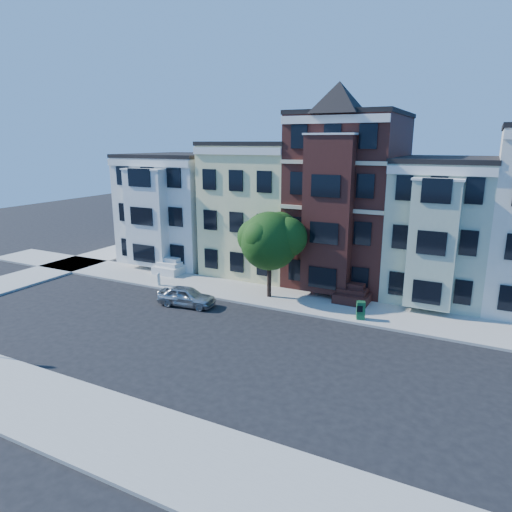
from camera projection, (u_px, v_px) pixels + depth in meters
The scene contains 11 objects.
ground at pixel (262, 356), 22.56m from camera, with size 120.00×120.00×0.00m, color black.
far_sidewalk at pixel (317, 304), 29.45m from camera, with size 60.00×4.00×0.15m, color #9E9B93.
near_sidewalk at pixel (158, 448), 15.62m from camera, with size 60.00×4.00×0.15m, color #9E9B93.
house_white at pixel (183, 209), 40.60m from camera, with size 8.00×9.00×9.00m, color silver.
house_yellow at pixel (264, 209), 36.95m from camera, with size 7.00×9.00×10.00m, color #F0E49C.
house_brown at pixel (349, 201), 33.62m from camera, with size 7.00×9.00×12.00m, color #3A1713.
house_green at pixel (441, 229), 31.12m from camera, with size 6.00×9.00×9.00m, color #A8B79C.
street_tree at pixel (269, 245), 29.90m from camera, with size 6.10×6.10×7.10m, color #1B4B10, non-canonical shape.
parked_car at pixel (186, 296), 29.27m from camera, with size 1.52×3.77×1.29m, color #A1A6AA.
newspaper_box at pixel (361, 310), 26.72m from camera, with size 0.48×0.43×1.06m, color #195931.
fire_hydrant at pixel (159, 280), 33.08m from camera, with size 0.26×0.26×0.74m, color silver.
Camera 1 is at (9.14, -18.55, 10.28)m, focal length 32.00 mm.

